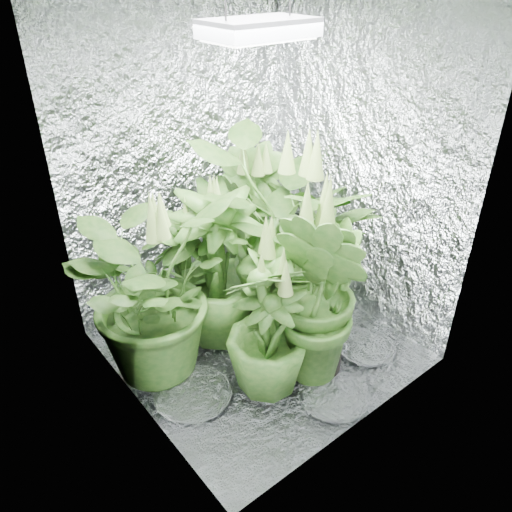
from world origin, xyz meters
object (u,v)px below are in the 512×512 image
Objects in this scene: plant_f at (268,302)px; plant_h at (216,268)px; plant_d at (268,330)px; plant_a at (152,290)px; plant_b at (179,273)px; plant_g at (320,295)px; circulation_fan at (270,256)px; plant_c at (252,225)px; grow_lamp at (259,29)px; plant_e at (291,237)px.

plant_h is at bearing 105.15° from plant_f.
plant_d is 0.23m from plant_f.
plant_a is at bearing 125.69° from plant_d.
plant_d is at bearing -82.32° from plant_b.
plant_g is 3.56× the size of circulation_fan.
plant_h reaches higher than circulation_fan.
plant_c is 0.48m from circulation_fan.
plant_a is 0.65m from plant_f.
plant_e is (0.32, 0.09, -1.19)m from grow_lamp.
plant_e reaches higher than plant_c.
plant_d is 0.67× the size of plant_e.
plant_c reaches higher than circulation_fan.
plant_c is 0.75m from plant_f.
plant_a is (-0.56, 0.23, -1.29)m from grow_lamp.
circulation_fan is at bearing 17.95° from plant_a.
circulation_fan is at bearing 60.83° from plant_e.
plant_h is (-0.10, 0.37, 0.08)m from plant_f.
plant_e is at bearing -19.43° from plant_h.
plant_a reaches higher than plant_f.
plant_f is at bearing -145.57° from circulation_fan.
plant_b is at bearing 123.09° from grow_lamp.
plant_c is 1.22× the size of plant_f.
plant_d is (-0.54, -0.81, -0.12)m from plant_c.
plant_d is 0.34m from plant_g.
plant_b is 0.96m from circulation_fan.
plant_d is at bearing -123.39° from plant_c.
plant_f reaches higher than plant_d.
plant_h is at bearing 160.57° from plant_e.
plant_d is at bearing -120.98° from grow_lamp.
circulation_fan is at bearing 48.82° from plant_f.
grow_lamp reaches higher than plant_c.
plant_a is 1.30m from circulation_fan.
plant_g is at bearing -68.00° from plant_h.
plant_d is 0.67m from plant_e.
plant_e is at bearing -94.40° from plant_c.
grow_lamp is 1.48m from plant_b.
plant_g is (0.30, -0.07, 0.13)m from plant_d.
plant_e is 0.50m from plant_h.
plant_c is 1.27× the size of plant_d.
plant_g is 1.17m from circulation_fan.
plant_h is (0.43, 0.02, -0.04)m from plant_a.
plant_f is (0.53, -0.36, -0.12)m from plant_a.
plant_e is 4.05× the size of circulation_fan.
plant_g reaches higher than plant_d.
plant_g reaches higher than plant_b.
plant_d is 0.83× the size of plant_h.
circulation_fan is at bearing 63.33° from plant_g.
grow_lamp is 1.53× the size of circulation_fan.
plant_f is (0.15, 0.18, 0.01)m from plant_d.
plant_e reaches higher than circulation_fan.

